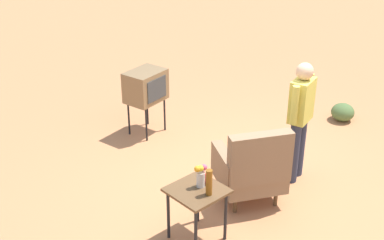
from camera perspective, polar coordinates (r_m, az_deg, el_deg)
The scene contains 9 objects.
ground_plane at distance 6.78m, azimuth 6.02°, elevation -7.53°, with size 60.00×60.00×0.00m, color #C17A4C.
armchair at distance 6.26m, azimuth 6.77°, elevation -5.25°, with size 1.03×1.04×1.06m.
side_table at distance 5.58m, azimuth 0.56°, elevation -8.63°, with size 0.56×0.56×0.66m.
tv_on_stand at distance 7.80m, azimuth -5.21°, elevation 3.76°, with size 0.67×0.55×1.03m.
person_standing at distance 6.64m, azimuth 12.04°, elevation 0.56°, with size 0.55×0.31×1.64m.
bottle_tall_amber at distance 5.37m, azimuth 1.92°, elevation -7.01°, with size 0.07×0.07×0.30m, color brown.
soda_can_red at distance 5.59m, azimuth 1.82°, elevation -6.59°, with size 0.07×0.07×0.12m, color red.
flower_vase at distance 5.49m, azimuth 0.98°, elevation -6.16°, with size 0.14×0.10×0.27m.
shrub_near at distance 8.79m, azimuth 16.53°, elevation 0.85°, with size 0.38×0.38×0.29m, color #516B38.
Camera 1 is at (4.30, 3.66, 3.75)m, focal length 47.62 mm.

